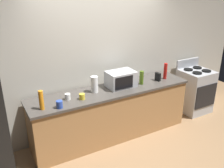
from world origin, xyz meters
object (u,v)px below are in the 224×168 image
at_px(cordless_phone, 158,77).
at_px(mug_blue, 59,104).
at_px(bottle_hot_sauce, 165,71).
at_px(mug_yellow, 82,97).
at_px(microwave, 121,79).
at_px(bottle_dish_soap, 41,100).
at_px(stove_range, 195,90).
at_px(paper_towel_roll, 94,84).
at_px(bottle_olive_oil, 141,78).
at_px(mug_white, 68,97).

relative_size(cordless_phone, mug_blue, 1.38).
xyz_separation_m(bottle_hot_sauce, mug_yellow, (-1.70, -0.08, -0.10)).
bearing_deg(microwave, cordless_phone, -7.11).
xyz_separation_m(bottle_dish_soap, bottle_hot_sauce, (2.32, 0.11, 0.01)).
height_order(bottle_dish_soap, bottle_hot_sauce, bottle_hot_sauce).
height_order(bottle_hot_sauce, mug_blue, bottle_hot_sauce).
relative_size(stove_range, cordless_phone, 7.20).
bearing_deg(paper_towel_roll, bottle_olive_oil, -5.61).
bearing_deg(stove_range, bottle_dish_soap, -177.56).
bearing_deg(mug_white, paper_towel_roll, 6.92).
xyz_separation_m(stove_range, bottle_hot_sauce, (-0.88, -0.03, 0.59)).
height_order(cordless_phone, bottle_olive_oil, bottle_olive_oil).
distance_m(paper_towel_roll, bottle_olive_oil, 0.88).
bearing_deg(bottle_hot_sauce, mug_blue, -174.93).
relative_size(bottle_hot_sauce, mug_white, 3.13).
distance_m(bottle_olive_oil, mug_blue, 1.56).
xyz_separation_m(microwave, mug_yellow, (-0.79, -0.16, -0.09)).
xyz_separation_m(stove_range, bottle_olive_oil, (-1.43, -0.04, 0.56)).
distance_m(cordless_phone, bottle_olive_oil, 0.36).
relative_size(microwave, mug_blue, 4.41).
xyz_separation_m(bottle_hot_sauce, mug_white, (-1.90, 0.02, -0.10)).
xyz_separation_m(cordless_phone, bottle_olive_oil, (-0.36, 0.01, 0.05)).
xyz_separation_m(bottle_dish_soap, mug_yellow, (0.62, 0.03, -0.10)).
height_order(cordless_phone, mug_blue, cordless_phone).
bearing_deg(bottle_hot_sauce, microwave, 175.25).
relative_size(mug_yellow, mug_blue, 0.83).
height_order(stove_range, cordless_phone, stove_range).
height_order(paper_towel_roll, bottle_hot_sauce, bottle_hot_sauce).
distance_m(bottle_olive_oil, mug_white, 1.36).
relative_size(bottle_olive_oil, bottle_hot_sauce, 0.81).
height_order(stove_range, mug_white, stove_range).
bearing_deg(bottle_olive_oil, bottle_hot_sauce, 0.82).
height_order(microwave, bottle_hot_sauce, bottle_hot_sauce).
height_order(bottle_dish_soap, mug_white, bottle_dish_soap).
bearing_deg(paper_towel_roll, bottle_dish_soap, -168.36).
xyz_separation_m(mug_yellow, mug_blue, (-0.39, -0.11, 0.01)).
relative_size(bottle_olive_oil, mug_blue, 2.21).
bearing_deg(mug_blue, mug_yellow, 15.20).
bearing_deg(bottle_dish_soap, cordless_phone, 2.50).
distance_m(cordless_phone, bottle_hot_sauce, 0.20).
xyz_separation_m(paper_towel_roll, mug_blue, (-0.68, -0.26, -0.08)).
distance_m(stove_range, mug_yellow, 2.63).
distance_m(microwave, mug_white, 0.99).
bearing_deg(bottle_dish_soap, stove_range, 2.44).
xyz_separation_m(bottle_hot_sauce, mug_blue, (-2.10, -0.19, -0.09)).
xyz_separation_m(bottle_olive_oil, mug_yellow, (-1.16, -0.07, -0.08)).
bearing_deg(mug_yellow, bottle_dish_soap, -177.26).
distance_m(cordless_phone, mug_yellow, 1.52).
bearing_deg(stove_range, paper_towel_roll, 178.75).
bearing_deg(stove_range, mug_blue, -175.90).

